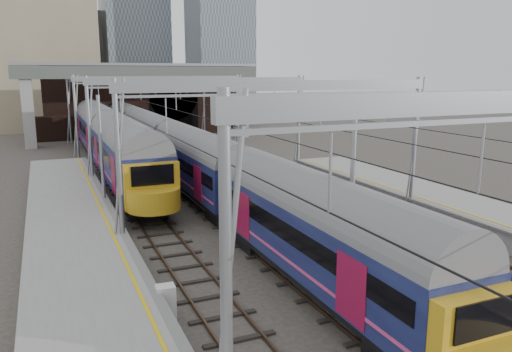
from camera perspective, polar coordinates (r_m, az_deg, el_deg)
name	(u,v)px	position (r m, az deg, el deg)	size (l,w,h in m)	color
ground	(378,295)	(19.89, 13.79, -13.07)	(160.00, 160.00, 0.00)	#38332D
platform_left	(89,302)	(18.48, -18.58, -13.47)	(4.32, 55.00, 1.12)	gray
tracks	(236,201)	(32.38, -2.27, -2.93)	(14.40, 80.00, 0.22)	#4C3828
overhead_line	(204,95)	(37.49, -5.95, 9.17)	(16.80, 80.00, 8.00)	gray
retaining_wall	(145,102)	(67.49, -12.56, 8.21)	(28.00, 2.75, 9.00)	black
overbridge	(142,80)	(61.30, -12.93, 10.60)	(28.00, 3.00, 9.25)	gray
city_skyline	(128,16)	(86.33, -14.47, 17.34)	(37.50, 27.50, 60.00)	tan
train_main	(171,147)	(40.01, -9.74, 3.24)	(2.66, 61.63, 4.63)	black
train_second	(110,139)	(44.29, -16.37, 4.06)	(3.06, 35.40, 5.18)	black
signal_near_left	(290,213)	(19.77, 3.90, -4.22)	(0.33, 0.45, 4.39)	black
relay_cabinet	(166,303)	(17.60, -10.26, -14.09)	(0.62, 0.52, 1.24)	silver
equip_cover_a	(420,269)	(22.64, 18.20, -10.05)	(0.86, 0.60, 0.10)	blue
equip_cover_b	(371,279)	(21.13, 13.05, -11.35)	(0.96, 0.67, 0.11)	blue
equip_cover_c	(460,262)	(24.06, 22.32, -9.06)	(0.81, 0.57, 0.10)	blue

